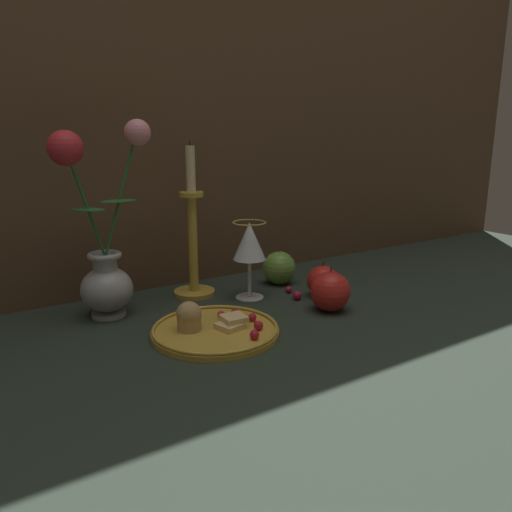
{
  "coord_description": "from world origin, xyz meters",
  "views": [
    {
      "loc": [
        -0.46,
        -0.8,
        0.35
      ],
      "look_at": [
        0.08,
        0.04,
        0.1
      ],
      "focal_mm": 35.0,
      "sensor_mm": 36.0,
      "label": 1
    }
  ],
  "objects_px": {
    "vase": "(103,251)",
    "wine_glass": "(249,244)",
    "apple_at_table_edge": "(323,281)",
    "candlestick": "(193,244)",
    "plate_with_pastries": "(213,328)",
    "apple_near_glass": "(279,268)",
    "apple_beside_vase": "(330,291)"
  },
  "relations": [
    {
      "from": "apple_at_table_edge",
      "to": "plate_with_pastries",
      "type": "bearing_deg",
      "value": -169.21
    },
    {
      "from": "wine_glass",
      "to": "candlestick",
      "type": "bearing_deg",
      "value": 137.96
    },
    {
      "from": "candlestick",
      "to": "plate_with_pastries",
      "type": "bearing_deg",
      "value": -107.8
    },
    {
      "from": "apple_near_glass",
      "to": "apple_beside_vase",
      "type": "bearing_deg",
      "value": -95.58
    },
    {
      "from": "plate_with_pastries",
      "to": "apple_at_table_edge",
      "type": "distance_m",
      "value": 0.31
    },
    {
      "from": "vase",
      "to": "wine_glass",
      "type": "bearing_deg",
      "value": -10.74
    },
    {
      "from": "apple_beside_vase",
      "to": "wine_glass",
      "type": "bearing_deg",
      "value": 120.68
    },
    {
      "from": "plate_with_pastries",
      "to": "wine_glass",
      "type": "relative_size",
      "value": 1.36
    },
    {
      "from": "plate_with_pastries",
      "to": "apple_at_table_edge",
      "type": "relative_size",
      "value": 2.81
    },
    {
      "from": "vase",
      "to": "apple_at_table_edge",
      "type": "bearing_deg",
      "value": -17.31
    },
    {
      "from": "plate_with_pastries",
      "to": "candlestick",
      "type": "bearing_deg",
      "value": 72.2
    },
    {
      "from": "wine_glass",
      "to": "apple_at_table_edge",
      "type": "xyz_separation_m",
      "value": [
        0.14,
        -0.08,
        -0.08
      ]
    },
    {
      "from": "plate_with_pastries",
      "to": "wine_glass",
      "type": "bearing_deg",
      "value": 39.97
    },
    {
      "from": "apple_near_glass",
      "to": "apple_at_table_edge",
      "type": "bearing_deg",
      "value": -78.44
    },
    {
      "from": "vase",
      "to": "apple_at_table_edge",
      "type": "distance_m",
      "value": 0.46
    },
    {
      "from": "apple_near_glass",
      "to": "wine_glass",
      "type": "bearing_deg",
      "value": -156.93
    },
    {
      "from": "plate_with_pastries",
      "to": "wine_glass",
      "type": "xyz_separation_m",
      "value": [
        0.16,
        0.14,
        0.11
      ]
    },
    {
      "from": "vase",
      "to": "wine_glass",
      "type": "relative_size",
      "value": 2.23
    },
    {
      "from": "plate_with_pastries",
      "to": "apple_near_glass",
      "type": "height_order",
      "value": "apple_near_glass"
    },
    {
      "from": "candlestick",
      "to": "apple_near_glass",
      "type": "bearing_deg",
      "value": -9.73
    },
    {
      "from": "apple_beside_vase",
      "to": "apple_near_glass",
      "type": "height_order",
      "value": "apple_beside_vase"
    },
    {
      "from": "apple_beside_vase",
      "to": "plate_with_pastries",
      "type": "bearing_deg",
      "value": 175.55
    },
    {
      "from": "vase",
      "to": "apple_at_table_edge",
      "type": "relative_size",
      "value": 4.62
    },
    {
      "from": "vase",
      "to": "plate_with_pastries",
      "type": "relative_size",
      "value": 1.64
    },
    {
      "from": "plate_with_pastries",
      "to": "candlestick",
      "type": "xyz_separation_m",
      "value": [
        0.07,
        0.22,
        0.1
      ]
    },
    {
      "from": "plate_with_pastries",
      "to": "apple_beside_vase",
      "type": "relative_size",
      "value": 2.45
    },
    {
      "from": "wine_glass",
      "to": "candlestick",
      "type": "relative_size",
      "value": 0.5
    },
    {
      "from": "wine_glass",
      "to": "candlestick",
      "type": "xyz_separation_m",
      "value": [
        -0.09,
        0.08,
        -0.01
      ]
    },
    {
      "from": "vase",
      "to": "apple_beside_vase",
      "type": "xyz_separation_m",
      "value": [
        0.39,
        -0.21,
        -0.09
      ]
    },
    {
      "from": "apple_beside_vase",
      "to": "apple_near_glass",
      "type": "bearing_deg",
      "value": 84.42
    },
    {
      "from": "vase",
      "to": "wine_glass",
      "type": "distance_m",
      "value": 0.3
    },
    {
      "from": "apple_at_table_edge",
      "to": "candlestick",
      "type": "bearing_deg",
      "value": 144.92
    }
  ]
}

